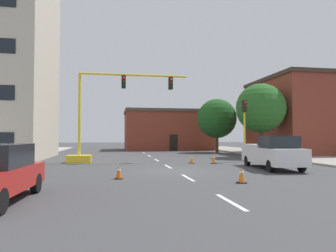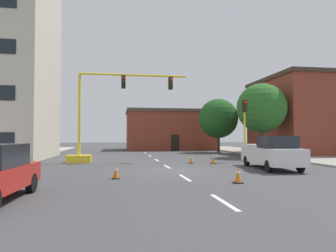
% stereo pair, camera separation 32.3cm
% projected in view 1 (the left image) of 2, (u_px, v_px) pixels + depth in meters
% --- Properties ---
extents(ground_plane, '(160.00, 160.00, 0.00)m').
position_uv_depth(ground_plane, '(175.00, 171.00, 17.69)').
color(ground_plane, '#424244').
extents(sidewalk_right, '(6.00, 56.00, 0.14)m').
position_uv_depth(sidewalk_right, '(302.00, 157.00, 27.84)').
color(sidewalk_right, '#9E998E').
rests_on(sidewalk_right, ground_plane).
extents(lane_stripe_seg_1, '(0.16, 2.40, 0.01)m').
position_uv_depth(lane_stripe_seg_1, '(230.00, 202.00, 9.32)').
color(lane_stripe_seg_1, silver).
rests_on(lane_stripe_seg_1, ground_plane).
extents(lane_stripe_seg_2, '(0.16, 2.40, 0.01)m').
position_uv_depth(lane_stripe_seg_2, '(188.00, 178.00, 14.73)').
color(lane_stripe_seg_2, silver).
rests_on(lane_stripe_seg_2, ground_plane).
extents(lane_stripe_seg_3, '(0.16, 2.40, 0.01)m').
position_uv_depth(lane_stripe_seg_3, '(168.00, 166.00, 20.15)').
color(lane_stripe_seg_3, silver).
rests_on(lane_stripe_seg_3, ground_plane).
extents(lane_stripe_seg_4, '(0.16, 2.40, 0.01)m').
position_uv_depth(lane_stripe_seg_4, '(157.00, 160.00, 25.56)').
color(lane_stripe_seg_4, silver).
rests_on(lane_stripe_seg_4, ground_plane).
extents(lane_stripe_seg_5, '(0.16, 2.40, 0.01)m').
position_uv_depth(lane_stripe_seg_5, '(149.00, 156.00, 30.98)').
color(lane_stripe_seg_5, silver).
rests_on(lane_stripe_seg_5, ground_plane).
extents(lane_stripe_seg_6, '(0.16, 2.40, 0.01)m').
position_uv_depth(lane_stripe_seg_6, '(144.00, 153.00, 36.39)').
color(lane_stripe_seg_6, silver).
rests_on(lane_stripe_seg_6, ground_plane).
extents(building_brick_center, '(12.85, 8.92, 5.75)m').
position_uv_depth(building_brick_center, '(168.00, 130.00, 45.89)').
color(building_brick_center, brown).
rests_on(building_brick_center, ground_plane).
extents(building_row_right, '(10.82, 10.57, 8.31)m').
position_uv_depth(building_row_right, '(310.00, 116.00, 34.08)').
color(building_row_right, brown).
rests_on(building_row_right, ground_plane).
extents(traffic_signal_gantry, '(9.14, 1.20, 6.83)m').
position_uv_depth(traffic_signal_gantry, '(95.00, 133.00, 23.42)').
color(traffic_signal_gantry, yellow).
rests_on(traffic_signal_gantry, ground_plane).
extents(traffic_light_pole_right, '(0.32, 0.47, 4.80)m').
position_uv_depth(traffic_light_pole_right, '(245.00, 117.00, 24.32)').
color(traffic_light_pole_right, yellow).
rests_on(traffic_light_pole_right, ground_plane).
extents(tree_right_far, '(4.78, 4.78, 6.52)m').
position_uv_depth(tree_right_far, '(217.00, 119.00, 37.56)').
color(tree_right_far, '#4C3823').
rests_on(tree_right_far, ground_plane).
extents(tree_right_mid, '(4.64, 4.64, 6.96)m').
position_uv_depth(tree_right_mid, '(261.00, 108.00, 29.18)').
color(tree_right_mid, '#4C3823').
rests_on(tree_right_mid, ground_plane).
extents(pickup_truck_white, '(2.46, 5.55, 1.99)m').
position_uv_depth(pickup_truck_white, '(272.00, 153.00, 18.78)').
color(pickup_truck_white, white).
rests_on(pickup_truck_white, ground_plane).
extents(traffic_cone_roadside_a, '(0.36, 0.36, 0.70)m').
position_uv_depth(traffic_cone_roadside_a, '(214.00, 159.00, 22.34)').
color(traffic_cone_roadside_a, black).
rests_on(traffic_cone_roadside_a, ground_plane).
extents(traffic_cone_roadside_b, '(0.36, 0.36, 0.71)m').
position_uv_depth(traffic_cone_roadside_b, '(241.00, 175.00, 13.07)').
color(traffic_cone_roadside_b, black).
rests_on(traffic_cone_roadside_b, ground_plane).
extents(traffic_cone_roadside_c, '(0.36, 0.36, 0.62)m').
position_uv_depth(traffic_cone_roadside_c, '(192.00, 159.00, 22.60)').
color(traffic_cone_roadside_c, black).
rests_on(traffic_cone_roadside_c, ground_plane).
extents(traffic_cone_roadside_d, '(0.36, 0.36, 0.65)m').
position_uv_depth(traffic_cone_roadside_d, '(119.00, 172.00, 14.30)').
color(traffic_cone_roadside_d, black).
rests_on(traffic_cone_roadside_d, ground_plane).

